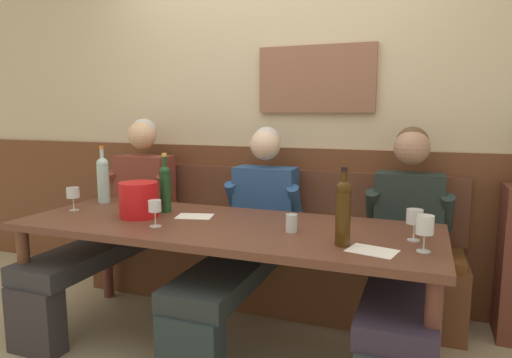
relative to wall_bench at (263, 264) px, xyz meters
name	(u,v)px	position (x,y,z in m)	size (l,w,h in m)	color
room_wall_back	(276,104)	(0.00, 0.26, 1.12)	(6.80, 0.12, 2.80)	beige
wood_wainscot_panel	(273,221)	(0.00, 0.21, 0.26)	(6.80, 0.03, 1.09)	brown
wall_bench	(263,264)	(0.00, 0.00, 0.00)	(2.63, 0.42, 0.94)	brown
dining_table	(223,236)	(0.00, -0.67, 0.38)	(2.33, 0.85, 0.73)	brown
person_center_left_seat	(117,215)	(-0.96, -0.36, 0.35)	(0.52, 1.26, 1.30)	#322D31
person_left_seat	(246,233)	(0.02, -0.38, 0.32)	(0.52, 1.26, 1.25)	#253336
person_right_seat	(405,247)	(0.96, -0.37, 0.33)	(0.50, 1.26, 1.26)	#2A3334
ice_bucket	(139,200)	(-0.53, -0.70, 0.55)	(0.23, 0.23, 0.21)	red
wine_bottle_green_tall	(343,211)	(0.69, -0.85, 0.61)	(0.07, 0.07, 0.37)	#3E260B
wine_bottle_amber_mid	(103,178)	(-1.01, -0.42, 0.62)	(0.08, 0.08, 0.39)	#ABCAC5
wine_bottle_clear_water	(165,187)	(-0.46, -0.52, 0.61)	(0.07, 0.07, 0.37)	#1B4221
wine_glass_near_bucket	(73,194)	(-1.02, -0.69, 0.56)	(0.08, 0.08, 0.15)	silver
wine_glass_mid_left	(425,227)	(1.05, -0.82, 0.56)	(0.08, 0.08, 0.16)	silver
wine_glass_center_rear	(415,218)	(1.00, -0.65, 0.56)	(0.08, 0.08, 0.15)	silver
wine_glass_mid_right	(155,208)	(-0.31, -0.86, 0.56)	(0.07, 0.07, 0.15)	silver
water_tumbler_right	(291,223)	(0.41, -0.70, 0.50)	(0.06, 0.06, 0.09)	silver
tasting_sheet_left_guest	(195,216)	(-0.23, -0.57, 0.45)	(0.21, 0.15, 0.00)	white
tasting_sheet_right_guest	(372,251)	(0.83, -0.89, 0.45)	(0.21, 0.15, 0.00)	white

